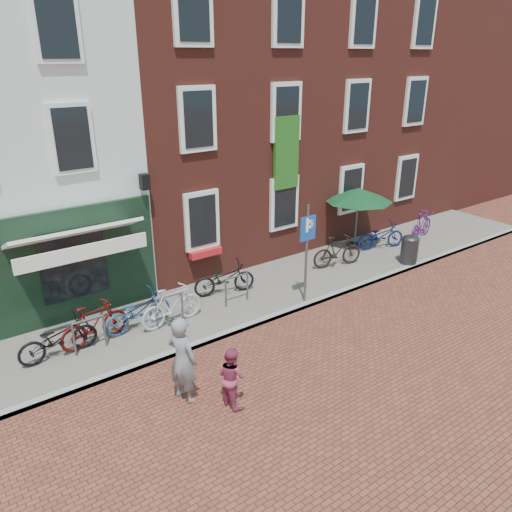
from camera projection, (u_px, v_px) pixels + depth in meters
ground at (247, 330)px, 12.41m from camera, size 80.00×80.00×0.00m
sidewalk at (246, 296)px, 14.05m from camera, size 24.00×3.00×0.10m
building_brick_mid at (177, 98)px, 16.86m from camera, size 6.00×8.00×10.00m
building_brick_right at (310, 91)px, 20.10m from camera, size 6.00×8.00×10.00m
filler_right at (411, 96)px, 23.80m from camera, size 7.00×8.00×9.00m
litter_bin at (410, 248)px, 15.96m from camera, size 0.55×0.55×1.00m
parking_sign at (307, 242)px, 13.03m from camera, size 0.50×0.08×2.74m
parasol at (359, 192)px, 16.84m from camera, size 2.34×2.34×2.19m
woman at (183, 360)px, 9.61m from camera, size 0.65×0.78×1.83m
boy at (232, 377)px, 9.57m from camera, size 0.55×0.67×1.26m
bicycle_0 at (58, 338)px, 10.99m from camera, size 1.78×0.70×0.92m
bicycle_1 at (94, 324)px, 11.50m from camera, size 1.76×0.78×1.02m
bicycle_2 at (138, 311)px, 12.16m from camera, size 1.81×0.81×0.92m
bicycle_3 at (172, 305)px, 12.32m from camera, size 1.73×0.58×1.02m
bicycle_4 at (224, 279)px, 13.92m from camera, size 1.85×1.04×0.92m
bicycle_5 at (337, 251)px, 15.70m from camera, size 1.76×0.88×1.02m
bicycle_6 at (381, 236)px, 17.18m from camera, size 1.85×1.09×0.92m
bicycle_7 at (421, 225)px, 18.10m from camera, size 1.76×0.88×1.02m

